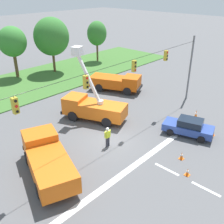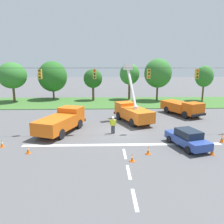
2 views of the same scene
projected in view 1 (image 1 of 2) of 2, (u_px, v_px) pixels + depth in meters
name	position (u px, v px, depth m)	size (l,w,h in m)	color
ground_plane	(111.00, 141.00, 22.45)	(200.00, 200.00, 0.00)	#565659
grass_verge	(8.00, 89.00, 33.44)	(56.00, 12.00, 0.10)	#3D6B2D
lane_markings	(161.00, 166.00, 19.37)	(17.60, 15.25, 0.01)	silver
signal_gantry	(111.00, 91.00, 20.43)	(26.20, 0.33, 7.20)	slate
tree_east	(12.00, 42.00, 35.48)	(3.85, 3.81, 7.13)	brown
tree_far_east	(51.00, 37.00, 37.68)	(5.12, 4.98, 8.00)	brown
tree_east_end	(97.00, 34.00, 43.45)	(3.37, 3.09, 6.71)	brown
utility_truck_bucket_lift	(93.00, 107.00, 25.54)	(4.46, 6.69, 7.09)	orange
utility_truck_support_near	(47.00, 159.00, 18.18)	(4.63, 7.05, 2.29)	orange
utility_truck_support_far	(116.00, 82.00, 32.65)	(4.76, 6.80, 2.04)	#D6560F
sedan_blue	(189.00, 127.00, 23.09)	(2.90, 4.62, 1.56)	#2D4799
road_worker	(108.00, 136.00, 21.34)	(0.65, 0.27, 1.77)	#383842
traffic_cone_foreground_left	(188.00, 172.00, 18.36)	(0.36, 0.36, 0.59)	orange
traffic_cone_foreground_right	(196.00, 114.00, 26.29)	(0.36, 0.36, 0.78)	orange
traffic_cone_mid_right	(182.00, 156.00, 20.05)	(0.36, 0.36, 0.64)	orange
traffic_cone_near_bucket	(213.00, 132.00, 23.15)	(0.36, 0.36, 0.76)	orange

